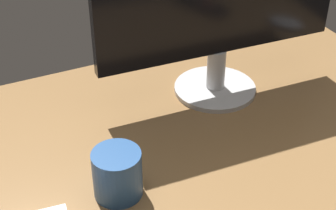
# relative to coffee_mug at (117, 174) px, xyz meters

# --- Properties ---
(desk) EXTENTS (1.40, 0.84, 0.02)m
(desk) POSITION_rel_coffee_mug_xyz_m (0.09, 0.05, -0.06)
(desk) COLOR olive
(desk) RESTS_ON ground
(coffee_mug) EXTENTS (0.09, 0.09, 0.09)m
(coffee_mug) POSITION_rel_coffee_mug_xyz_m (0.00, 0.00, 0.00)
(coffee_mug) COLOR #28518C
(coffee_mug) RESTS_ON desk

